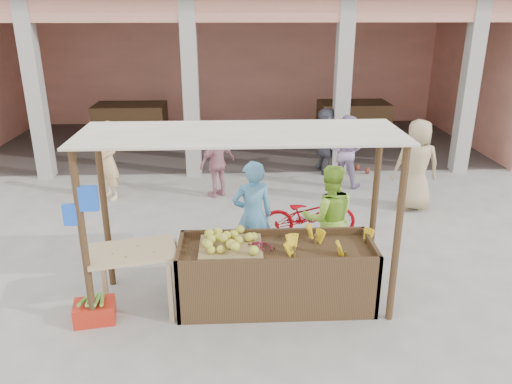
{
  "coord_description": "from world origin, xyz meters",
  "views": [
    {
      "loc": [
        -0.04,
        -5.9,
        3.83
      ],
      "look_at": [
        0.29,
        1.2,
        1.18
      ],
      "focal_mm": 35.0,
      "sensor_mm": 36.0,
      "label": 1
    }
  ],
  "objects_px": {
    "vendor_blue": "(253,213)",
    "red_crate": "(95,312)",
    "side_table": "(134,260)",
    "vendor_green": "(329,216)",
    "fruit_stall": "(276,277)",
    "motorcycle": "(309,214)"
  },
  "relations": [
    {
      "from": "red_crate",
      "to": "motorcycle",
      "type": "xyz_separation_m",
      "value": [
        3.11,
        2.31,
        0.32
      ]
    },
    {
      "from": "red_crate",
      "to": "motorcycle",
      "type": "distance_m",
      "value": 3.89
    },
    {
      "from": "vendor_green",
      "to": "motorcycle",
      "type": "relative_size",
      "value": 1.01
    },
    {
      "from": "fruit_stall",
      "to": "side_table",
      "type": "distance_m",
      "value": 1.9
    },
    {
      "from": "red_crate",
      "to": "vendor_green",
      "type": "height_order",
      "value": "vendor_green"
    },
    {
      "from": "fruit_stall",
      "to": "motorcycle",
      "type": "height_order",
      "value": "motorcycle"
    },
    {
      "from": "fruit_stall",
      "to": "red_crate",
      "type": "distance_m",
      "value": 2.41
    },
    {
      "from": "motorcycle",
      "to": "fruit_stall",
      "type": "bearing_deg",
      "value": 155.63
    },
    {
      "from": "vendor_green",
      "to": "motorcycle",
      "type": "height_order",
      "value": "vendor_green"
    },
    {
      "from": "side_table",
      "to": "red_crate",
      "type": "xyz_separation_m",
      "value": [
        -0.5,
        -0.25,
        -0.61
      ]
    },
    {
      "from": "side_table",
      "to": "vendor_green",
      "type": "xyz_separation_m",
      "value": [
        2.73,
        1.0,
        0.14
      ]
    },
    {
      "from": "motorcycle",
      "to": "red_crate",
      "type": "bearing_deg",
      "value": 122.6
    },
    {
      "from": "side_table",
      "to": "motorcycle",
      "type": "xyz_separation_m",
      "value": [
        2.6,
        2.07,
        -0.28
      ]
    },
    {
      "from": "fruit_stall",
      "to": "vendor_blue",
      "type": "distance_m",
      "value": 1.16
    },
    {
      "from": "vendor_blue",
      "to": "red_crate",
      "type": "bearing_deg",
      "value": 20.3
    },
    {
      "from": "vendor_green",
      "to": "motorcycle",
      "type": "distance_m",
      "value": 1.16
    },
    {
      "from": "red_crate",
      "to": "vendor_blue",
      "type": "xyz_separation_m",
      "value": [
        2.1,
        1.32,
        0.79
      ]
    },
    {
      "from": "fruit_stall",
      "to": "motorcycle",
      "type": "xyz_separation_m",
      "value": [
        0.74,
        1.99,
        0.06
      ]
    },
    {
      "from": "side_table",
      "to": "vendor_green",
      "type": "distance_m",
      "value": 2.91
    },
    {
      "from": "side_table",
      "to": "vendor_blue",
      "type": "bearing_deg",
      "value": 20.98
    },
    {
      "from": "fruit_stall",
      "to": "vendor_blue",
      "type": "bearing_deg",
      "value": 105.31
    },
    {
      "from": "fruit_stall",
      "to": "red_crate",
      "type": "relative_size",
      "value": 5.1
    }
  ]
}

